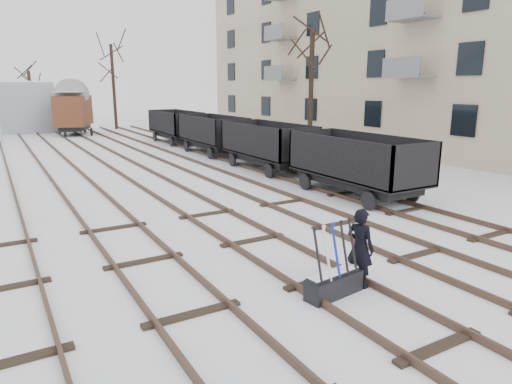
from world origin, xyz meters
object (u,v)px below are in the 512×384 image
worker (360,248)px  freight_wagon_a (356,173)px  box_van_wagon (74,110)px  ground_frame (334,282)px

worker → freight_wagon_a: 8.22m
worker → box_van_wagon: size_ratio=0.32×
worker → freight_wagon_a: freight_wagon_a is taller
worker → ground_frame: bearing=81.8°
worker → freight_wagon_a: size_ratio=0.30×
ground_frame → worker: size_ratio=0.88×
worker → box_van_wagon: bearing=-15.8°
ground_frame → worker: (0.75, 0.10, 0.56)m
ground_frame → freight_wagon_a: (6.22, 6.23, 0.60)m
worker → box_van_wagon: (0.01, 35.10, 1.27)m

